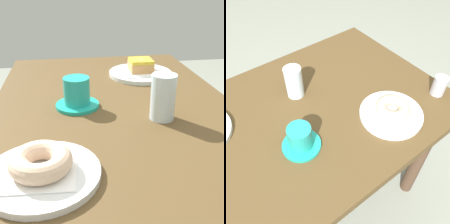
% 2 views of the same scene
% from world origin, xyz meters
% --- Properties ---
extents(table, '(1.13, 0.70, 0.73)m').
position_xyz_m(table, '(0.00, 0.00, 0.61)').
color(table, brown).
rests_on(table, ground_plane).
extents(plate_glazed_square, '(0.23, 0.23, 0.01)m').
position_xyz_m(plate_glazed_square, '(-0.28, 0.14, 0.74)').
color(plate_glazed_square, white).
rests_on(plate_glazed_square, table).
extents(napkin_glazed_square, '(0.15, 0.15, 0.00)m').
position_xyz_m(napkin_glazed_square, '(-0.28, 0.14, 0.75)').
color(napkin_glazed_square, white).
rests_on(napkin_glazed_square, plate_glazed_square).
extents(donut_glazed_square, '(0.08, 0.08, 0.04)m').
position_xyz_m(donut_glazed_square, '(-0.28, 0.14, 0.77)').
color(donut_glazed_square, tan).
rests_on(donut_glazed_square, napkin_glazed_square).
extents(plate_sugar_ring, '(0.22, 0.22, 0.01)m').
position_xyz_m(plate_sugar_ring, '(0.28, -0.19, 0.74)').
color(plate_sugar_ring, white).
rests_on(plate_sugar_ring, table).
extents(napkin_sugar_ring, '(0.14, 0.14, 0.00)m').
position_xyz_m(napkin_sugar_ring, '(0.28, -0.19, 0.75)').
color(napkin_sugar_ring, white).
rests_on(napkin_sugar_ring, plate_sugar_ring).
extents(donut_sugar_ring, '(0.12, 0.12, 0.04)m').
position_xyz_m(donut_sugar_ring, '(0.28, -0.19, 0.77)').
color(donut_sugar_ring, beige).
rests_on(donut_sugar_ring, napkin_sugar_ring).
extents(water_glass, '(0.06, 0.06, 0.12)m').
position_xyz_m(water_glass, '(0.08, 0.11, 0.79)').
color(water_glass, silver).
rests_on(water_glass, table).
extents(coffee_cup, '(0.12, 0.12, 0.09)m').
position_xyz_m(coffee_cup, '(-0.03, -0.11, 0.77)').
color(coffee_cup, teal).
rests_on(coffee_cup, table).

